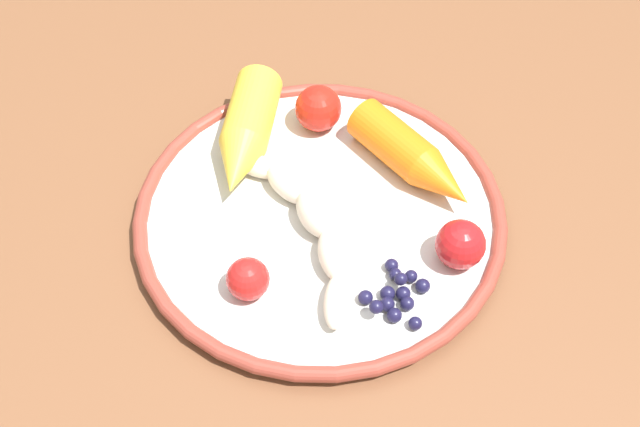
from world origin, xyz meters
name	(u,v)px	position (x,y,z in m)	size (l,w,h in m)	color
dining_table	(379,330)	(0.00, 0.00, 0.62)	(0.97, 0.83, 0.72)	brown
plate	(320,216)	(0.06, 0.04, 0.73)	(0.30, 0.30, 0.02)	silver
banana	(308,219)	(0.05, 0.05, 0.74)	(0.20, 0.08, 0.03)	beige
carrot_orange	(413,158)	(0.08, -0.05, 0.75)	(0.13, 0.08, 0.04)	orange
carrot_yellow	(246,134)	(0.14, 0.08, 0.75)	(0.13, 0.09, 0.04)	yellow
blueberry_pile	(396,294)	(-0.04, 0.01, 0.74)	(0.06, 0.06, 0.02)	#191638
tomato_near	(318,108)	(0.15, 0.01, 0.75)	(0.04, 0.04, 0.04)	red
tomato_mid	(460,244)	(-0.01, -0.05, 0.75)	(0.04, 0.04, 0.04)	red
tomato_far	(249,283)	(0.00, 0.11, 0.75)	(0.03, 0.03, 0.03)	red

